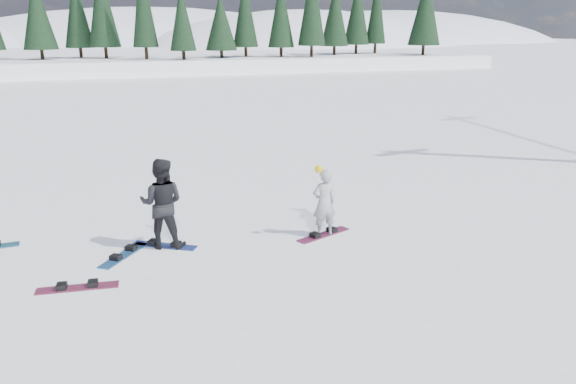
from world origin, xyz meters
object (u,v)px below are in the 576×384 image
at_px(snowboard_loose_a, 124,255).
at_px(snowboarder_man, 162,203).
at_px(snowboard_loose_b, 78,288).
at_px(snowboarder_woman, 324,202).

bearing_deg(snowboard_loose_a, snowboarder_man, -35.44).
height_order(snowboarder_man, snowboard_loose_a, snowboarder_man).
bearing_deg(snowboard_loose_b, snowboarder_woman, 17.57).
bearing_deg(snowboarder_woman, snowboarder_man, -12.01).
bearing_deg(snowboarder_man, snowboard_loose_a, 36.60).
bearing_deg(snowboard_loose_b, snowboarder_man, 48.10).
xyz_separation_m(snowboard_loose_a, snowboard_loose_b, (-0.94, -1.35, 0.00)).
bearing_deg(snowboarder_woman, snowboard_loose_a, -6.91).
relative_size(snowboarder_woman, snowboard_loose_b, 1.18).
height_order(snowboarder_woman, snowboard_loose_b, snowboarder_woman).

